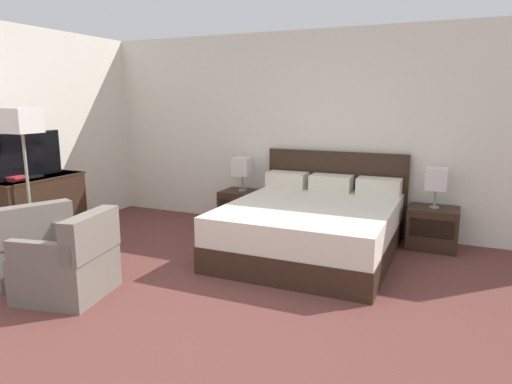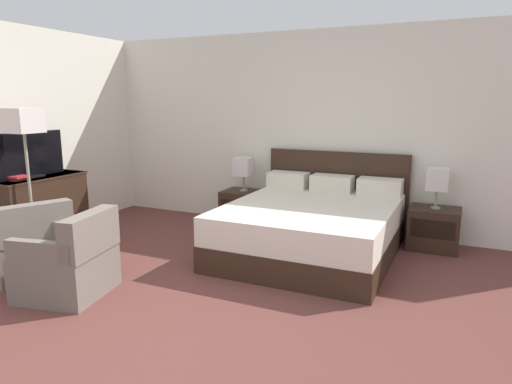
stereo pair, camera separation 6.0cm
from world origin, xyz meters
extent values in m
plane|color=brown|center=(0.00, 0.00, 0.00)|extent=(9.96, 9.96, 0.00)
cube|color=silver|center=(0.00, 3.35, 1.29)|extent=(7.22, 0.06, 2.59)
cube|color=silver|center=(-3.04, 1.36, 1.29)|extent=(0.06, 5.12, 2.59)
cube|color=#332116|center=(0.39, 2.21, 0.14)|extent=(1.75, 2.04, 0.28)
cube|color=beige|center=(0.39, 2.21, 0.43)|extent=(1.74, 2.02, 0.30)
cube|color=#332116|center=(0.39, 3.25, 0.53)|extent=(1.83, 0.05, 1.06)
cube|color=beige|center=(-0.20, 3.06, 0.68)|extent=(0.51, 0.28, 0.20)
cube|color=beige|center=(0.39, 3.06, 0.68)|extent=(0.51, 0.28, 0.20)
cube|color=beige|center=(0.98, 3.06, 0.68)|extent=(0.51, 0.28, 0.20)
cube|color=#332116|center=(-0.84, 3.03, 0.24)|extent=(0.56, 0.45, 0.48)
cube|color=black|center=(-0.84, 2.81, 0.29)|extent=(0.47, 0.01, 0.21)
cube|color=#332116|center=(1.62, 3.03, 0.24)|extent=(0.56, 0.45, 0.48)
cube|color=black|center=(1.62, 2.81, 0.29)|extent=(0.47, 0.01, 0.21)
cylinder|color=gray|center=(-0.84, 3.03, 0.49)|extent=(0.11, 0.11, 0.02)
cylinder|color=gray|center=(-0.84, 3.03, 0.60)|extent=(0.02, 0.02, 0.20)
cube|color=silver|center=(-0.84, 3.03, 0.82)|extent=(0.23, 0.23, 0.25)
cylinder|color=gray|center=(1.62, 3.03, 0.49)|extent=(0.11, 0.11, 0.02)
cylinder|color=gray|center=(1.62, 3.03, 0.60)|extent=(0.02, 0.02, 0.20)
cube|color=silver|center=(1.62, 3.03, 0.82)|extent=(0.23, 0.23, 0.25)
cube|color=#332116|center=(-2.74, 1.30, 0.41)|extent=(0.48, 1.10, 0.81)
cube|color=#382419|center=(-2.74, 1.30, 0.80)|extent=(0.50, 1.13, 0.02)
cube|color=black|center=(-2.74, 1.21, 0.82)|extent=(0.18, 0.30, 0.02)
cube|color=black|center=(-2.74, 1.21, 1.08)|extent=(0.04, 0.98, 0.52)
cube|color=black|center=(-2.72, 1.21, 1.08)|extent=(0.01, 0.95, 0.50)
cube|color=#B7282D|center=(-2.75, 1.01, 0.83)|extent=(0.26, 0.20, 0.03)
cube|color=#B7282D|center=(-2.73, 1.01, 0.85)|extent=(0.28, 0.23, 0.02)
cube|color=#70665B|center=(-1.96, 0.51, 0.20)|extent=(0.89, 0.89, 0.40)
cube|color=#70665B|center=(-1.71, 0.40, 0.58)|extent=(0.42, 0.69, 0.36)
cube|color=#70665B|center=(-1.85, 0.78, 0.49)|extent=(0.61, 0.33, 0.18)
cube|color=#70665B|center=(-1.25, 0.30, 0.20)|extent=(0.80, 0.80, 0.40)
cube|color=#70665B|center=(-0.98, 0.36, 0.58)|extent=(0.29, 0.70, 0.36)
cube|color=#70665B|center=(-1.19, 0.02, 0.49)|extent=(0.63, 0.21, 0.18)
cube|color=#70665B|center=(-1.31, 0.59, 0.49)|extent=(0.63, 0.21, 0.18)
cylinder|color=gray|center=(-2.38, 0.92, 0.01)|extent=(0.28, 0.28, 0.02)
cylinder|color=gray|center=(-2.38, 0.92, 0.69)|extent=(0.03, 0.03, 1.34)
cube|color=silver|center=(-2.38, 0.92, 1.49)|extent=(0.32, 0.32, 0.26)
camera|label=1|loc=(1.83, -2.48, 1.70)|focal=32.00mm
camera|label=2|loc=(1.89, -2.46, 1.70)|focal=32.00mm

